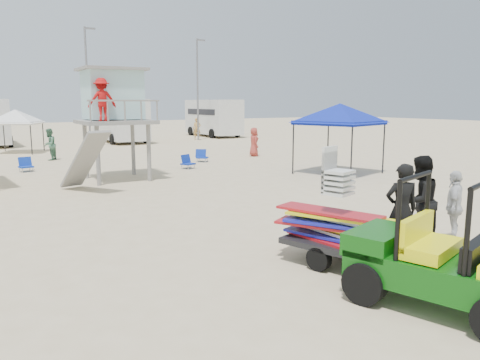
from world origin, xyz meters
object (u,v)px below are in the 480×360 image
surf_trailer (333,223)px  canopy_blue (340,107)px  utility_cart (444,251)px  lifeguard_tower (112,99)px  man_left (401,210)px

surf_trailer → canopy_blue: (8.00, 8.45, 2.03)m
utility_cart → canopy_blue: canopy_blue is taller
utility_cart → surf_trailer: surf_trailer is taller
utility_cart → lifeguard_tower: size_ratio=0.66×
utility_cart → lifeguard_tower: 14.44m
man_left → canopy_blue: size_ratio=0.51×
surf_trailer → canopy_blue: 11.81m
utility_cart → lifeguard_tower: (-0.63, 14.25, 2.26)m
canopy_blue → lifeguard_tower: bearing=158.1°
surf_trailer → lifeguard_tower: size_ratio=0.54×
lifeguard_tower → surf_trailer: bearing=-86.9°
man_left → lifeguard_tower: size_ratio=0.44×
man_left → lifeguard_tower: lifeguard_tower is taller
surf_trailer → lifeguard_tower: bearing=93.1°
surf_trailer → man_left: bearing=-11.2°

